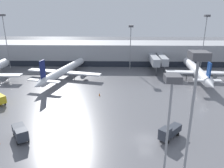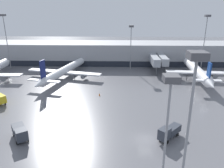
# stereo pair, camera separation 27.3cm
# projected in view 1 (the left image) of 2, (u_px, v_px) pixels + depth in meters

# --- Properties ---
(ground_plane) EXTENTS (320.00, 320.00, 0.00)m
(ground_plane) POSITION_uv_depth(u_px,v_px,m) (146.00, 140.00, 40.56)
(ground_plane) COLOR slate
(terminal_building) EXTENTS (160.00, 29.13, 9.00)m
(terminal_building) POSITION_uv_depth(u_px,v_px,m) (130.00, 53.00, 97.59)
(terminal_building) COLOR #9EA0A5
(terminal_building) RESTS_ON ground_plane
(parked_jet_0) EXTENTS (20.33, 34.67, 8.90)m
(parked_jet_0) POSITION_uv_depth(u_px,v_px,m) (196.00, 71.00, 73.58)
(parked_jet_0) COLOR white
(parked_jet_0) RESTS_ON ground_plane
(parked_jet_2) EXTENTS (26.81, 35.66, 9.10)m
(parked_jet_2) POSITION_uv_depth(u_px,v_px,m) (64.00, 71.00, 76.04)
(parked_jet_2) COLOR silver
(parked_jet_2) RESTS_ON ground_plane
(service_truck_1) EXTENTS (5.17, 5.30, 2.77)m
(service_truck_1) POSITION_uv_depth(u_px,v_px,m) (169.00, 131.00, 40.44)
(service_truck_1) COLOR #2D333D
(service_truck_1) RESTS_ON ground_plane
(service_truck_2) EXTENTS (4.67, 5.50, 2.69)m
(service_truck_2) POSITION_uv_depth(u_px,v_px,m) (20.00, 132.00, 40.26)
(service_truck_2) COLOR #2D333D
(service_truck_2) RESTS_ON ground_plane
(traffic_cone_0) EXTENTS (0.42, 0.42, 0.80)m
(traffic_cone_0) POSITION_uv_depth(u_px,v_px,m) (206.00, 83.00, 70.04)
(traffic_cone_0) COLOR orange
(traffic_cone_0) RESTS_ON ground_plane
(traffic_cone_2) EXTENTS (0.38, 0.38, 0.79)m
(traffic_cone_2) POSITION_uv_depth(u_px,v_px,m) (99.00, 94.00, 61.09)
(traffic_cone_2) COLOR orange
(traffic_cone_2) RESTS_ON ground_plane
(apron_light_mast_1) EXTENTS (1.80, 1.80, 19.07)m
(apron_light_mast_1) POSITION_uv_depth(u_px,v_px,m) (194.00, 91.00, 22.71)
(apron_light_mast_1) COLOR gray
(apron_light_mast_1) RESTS_ON ground_plane
(apron_light_mast_2) EXTENTS (1.80, 1.80, 17.22)m
(apron_light_mast_2) POSITION_uv_depth(u_px,v_px,m) (131.00, 35.00, 84.47)
(apron_light_mast_2) COLOR gray
(apron_light_mast_2) RESTS_ON ground_plane
(apron_light_mast_3) EXTENTS (1.80, 1.80, 21.12)m
(apron_light_mast_3) POSITION_uv_depth(u_px,v_px,m) (206.00, 28.00, 80.43)
(apron_light_mast_3) COLOR gray
(apron_light_mast_3) RESTS_ON ground_plane
(apron_light_mast_5) EXTENTS (1.80, 1.80, 15.94)m
(apron_light_mast_5) POSITION_uv_depth(u_px,v_px,m) (171.00, 101.00, 25.69)
(apron_light_mast_5) COLOR gray
(apron_light_mast_5) RESTS_ON ground_plane
(apron_light_mast_6) EXTENTS (1.80, 1.80, 21.25)m
(apron_light_mast_6) POSITION_uv_depth(u_px,v_px,m) (4.00, 27.00, 84.64)
(apron_light_mast_6) COLOR gray
(apron_light_mast_6) RESTS_ON ground_plane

